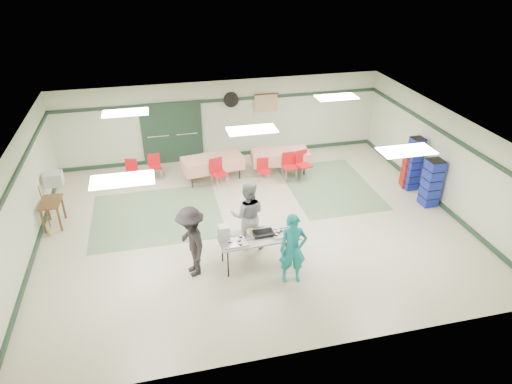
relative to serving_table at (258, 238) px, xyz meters
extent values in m
plane|color=#C3B69D|center=(0.25, 1.72, -0.72)|extent=(11.00, 11.00, 0.00)
plane|color=white|center=(0.25, 1.72, 1.98)|extent=(11.00, 11.00, 0.00)
plane|color=beige|center=(0.25, 6.22, 0.63)|extent=(11.00, 0.00, 11.00)
plane|color=beige|center=(0.25, -2.78, 0.63)|extent=(11.00, 0.00, 11.00)
plane|color=beige|center=(-5.25, 1.72, 0.63)|extent=(0.00, 9.00, 9.00)
plane|color=beige|center=(5.75, 1.72, 0.63)|extent=(0.00, 9.00, 9.00)
cube|color=#1C3424|center=(0.25, 6.19, 1.33)|extent=(11.00, 0.06, 0.10)
cube|color=#1C3424|center=(0.25, 6.19, -0.66)|extent=(11.00, 0.06, 0.12)
cube|color=#1C3424|center=(-5.22, 1.72, 1.33)|extent=(0.06, 9.00, 0.10)
cube|color=#1C3424|center=(-5.22, 1.72, -0.66)|extent=(0.06, 9.00, 0.12)
cube|color=#1C3424|center=(5.72, 1.72, 1.33)|extent=(0.06, 9.00, 0.10)
cube|color=#1C3424|center=(5.72, 1.72, -0.66)|extent=(0.06, 9.00, 0.12)
cube|color=gray|center=(-2.25, 2.72, -0.71)|extent=(3.50, 3.00, 0.01)
cube|color=gray|center=(3.05, 3.22, -0.71)|extent=(2.50, 3.50, 0.01)
cube|color=gray|center=(-1.95, 6.16, 0.33)|extent=(0.90, 0.06, 2.10)
cube|color=gray|center=(-1.00, 6.16, 0.33)|extent=(0.90, 0.06, 2.10)
cube|color=#1C3424|center=(-1.48, 6.14, 0.33)|extent=(2.00, 0.03, 2.15)
cylinder|color=black|center=(0.55, 6.16, 1.33)|extent=(0.50, 0.10, 0.50)
cube|color=tan|center=(1.75, 6.16, 1.13)|extent=(0.80, 0.02, 0.60)
cube|color=#ABABA6|center=(0.00, 0.00, 0.02)|extent=(1.88, 0.84, 0.04)
cylinder|color=black|center=(-0.78, -0.34, -0.36)|extent=(0.04, 0.04, 0.72)
cylinder|color=black|center=(0.81, -0.26, -0.36)|extent=(0.04, 0.04, 0.72)
cylinder|color=black|center=(-0.81, 0.26, -0.36)|extent=(0.04, 0.04, 0.72)
cylinder|color=black|center=(0.78, 0.34, -0.36)|extent=(0.04, 0.04, 0.72)
cube|color=silver|center=(0.57, -0.04, 0.06)|extent=(0.55, 0.43, 0.02)
cube|color=silver|center=(-0.03, 0.11, 0.06)|extent=(0.59, 0.46, 0.02)
cube|color=silver|center=(-0.59, -0.12, 0.06)|extent=(0.63, 0.49, 0.02)
cube|color=black|center=(0.12, 0.03, 0.08)|extent=(0.50, 0.33, 0.08)
cube|color=white|center=(-0.78, 0.09, 0.21)|extent=(0.26, 0.24, 0.34)
imported|color=teal|center=(0.59, -0.75, 0.12)|extent=(0.66, 0.48, 1.67)
imported|color=gray|center=(-0.08, 0.76, 0.16)|extent=(0.98, 0.83, 1.76)
imported|color=black|center=(-1.53, -0.01, 0.14)|extent=(0.85, 1.21, 1.71)
cube|color=red|center=(1.82, 4.56, 0.02)|extent=(1.87, 0.95, 0.05)
cube|color=red|center=(1.82, 4.56, -0.17)|extent=(1.87, 0.97, 0.40)
cylinder|color=black|center=(1.05, 4.33, -0.36)|extent=(0.04, 0.04, 0.72)
cylinder|color=black|center=(2.54, 4.19, -0.36)|extent=(0.04, 0.04, 0.72)
cylinder|color=black|center=(1.10, 4.93, -0.36)|extent=(0.04, 0.04, 0.72)
cylinder|color=black|center=(2.60, 4.79, -0.36)|extent=(0.04, 0.04, 0.72)
cube|color=red|center=(-0.38, 4.56, 0.02)|extent=(1.98, 1.10, 0.05)
cube|color=red|center=(-0.38, 4.56, -0.17)|extent=(1.98, 1.12, 0.40)
cylinder|color=black|center=(-1.10, 4.13, -0.36)|extent=(0.04, 0.04, 0.72)
cylinder|color=black|center=(0.44, 4.38, -0.36)|extent=(0.04, 0.04, 0.72)
cylinder|color=black|center=(-1.20, 4.75, -0.36)|extent=(0.04, 0.04, 0.72)
cylinder|color=black|center=(0.34, 4.99, -0.36)|extent=(0.04, 0.04, 0.72)
cube|color=red|center=(1.96, 3.91, -0.26)|extent=(0.42, 0.42, 0.04)
cube|color=red|center=(1.96, 4.10, -0.03)|extent=(0.42, 0.04, 0.42)
cylinder|color=silver|center=(1.79, 3.75, -0.50)|extent=(0.02, 0.02, 0.44)
cylinder|color=silver|center=(2.13, 3.75, -0.50)|extent=(0.02, 0.02, 0.44)
cylinder|color=silver|center=(1.79, 4.08, -0.50)|extent=(0.02, 0.02, 0.44)
cylinder|color=silver|center=(2.13, 4.08, -0.50)|extent=(0.02, 0.02, 0.44)
cube|color=red|center=(1.13, 3.91, -0.32)|extent=(0.37, 0.37, 0.04)
cube|color=red|center=(1.12, 4.08, -0.11)|extent=(0.36, 0.05, 0.36)
cylinder|color=silver|center=(0.98, 3.76, -0.52)|extent=(0.02, 0.02, 0.38)
cylinder|color=silver|center=(1.27, 3.77, -0.52)|extent=(0.02, 0.02, 0.38)
cylinder|color=silver|center=(0.98, 4.06, -0.52)|extent=(0.02, 0.02, 0.38)
cylinder|color=silver|center=(1.27, 4.06, -0.52)|extent=(0.02, 0.02, 0.38)
cube|color=red|center=(2.43, 3.91, -0.24)|extent=(0.52, 0.52, 0.04)
cube|color=red|center=(2.38, 4.10, -0.01)|extent=(0.42, 0.15, 0.43)
cylinder|color=silver|center=(2.31, 3.70, -0.49)|extent=(0.02, 0.02, 0.45)
cylinder|color=silver|center=(2.64, 3.79, -0.49)|extent=(0.02, 0.02, 0.45)
cylinder|color=silver|center=(2.22, 4.04, -0.49)|extent=(0.02, 0.02, 0.45)
cylinder|color=silver|center=(2.55, 4.12, -0.49)|extent=(0.02, 0.02, 0.45)
cube|color=red|center=(-0.28, 3.91, -0.24)|extent=(0.56, 0.56, 0.04)
cube|color=red|center=(-0.35, 4.10, 0.00)|extent=(0.42, 0.19, 0.44)
cylinder|color=silver|center=(-0.38, 3.69, -0.49)|extent=(0.02, 0.02, 0.46)
cylinder|color=silver|center=(-0.06, 3.81, -0.49)|extent=(0.02, 0.02, 0.46)
cylinder|color=silver|center=(-0.50, 4.02, -0.49)|extent=(0.02, 0.02, 0.46)
cylinder|color=silver|center=(-0.18, 4.14, -0.49)|extent=(0.02, 0.02, 0.46)
cube|color=red|center=(-2.15, 4.96, -0.30)|extent=(0.42, 0.42, 0.04)
cube|color=red|center=(-2.17, 5.13, -0.09)|extent=(0.38, 0.09, 0.38)
cylinder|color=silver|center=(-2.29, 4.79, -0.52)|extent=(0.02, 0.02, 0.40)
cylinder|color=silver|center=(-1.98, 4.83, -0.52)|extent=(0.02, 0.02, 0.40)
cylinder|color=silver|center=(-2.32, 5.10, -0.52)|extent=(0.02, 0.02, 0.40)
cylinder|color=silver|center=(-2.02, 5.13, -0.52)|extent=(0.02, 0.02, 0.40)
cube|color=red|center=(-2.91, 4.76, -0.30)|extent=(0.46, 0.46, 0.04)
cube|color=red|center=(-2.87, 4.92, -0.10)|extent=(0.37, 0.14, 0.37)
cylinder|color=silver|center=(-3.10, 4.66, -0.52)|extent=(0.02, 0.02, 0.39)
cylinder|color=silver|center=(-2.81, 4.58, -0.52)|extent=(0.02, 0.02, 0.39)
cylinder|color=silver|center=(-3.02, 4.95, -0.52)|extent=(0.02, 0.02, 0.39)
cylinder|color=silver|center=(-2.73, 4.86, -0.52)|extent=(0.02, 0.02, 0.39)
cube|color=#1A30A0|center=(5.40, 2.54, 0.12)|extent=(0.38, 0.38, 1.67)
cube|color=maroon|center=(5.40, 2.69, -0.19)|extent=(0.49, 0.49, 1.05)
cube|color=#1A30A0|center=(5.40, 1.53, -0.01)|extent=(0.44, 0.44, 1.41)
cube|color=brown|center=(-4.90, 2.83, 0.00)|extent=(0.53, 0.80, 0.05)
cube|color=brown|center=(-5.11, 2.52, -0.37)|extent=(0.05, 0.05, 0.70)
cube|color=brown|center=(-4.71, 2.51, -0.37)|extent=(0.05, 0.05, 0.70)
cube|color=brown|center=(-5.10, 3.16, -0.37)|extent=(0.05, 0.05, 0.70)
cube|color=brown|center=(-4.69, 3.15, -0.37)|extent=(0.05, 0.05, 0.70)
cube|color=#ABAAA6|center=(-4.90, 3.78, 0.21)|extent=(0.46, 0.41, 0.36)
cylinder|color=brown|center=(-4.98, 2.50, 0.01)|extent=(0.08, 0.23, 1.39)
camera|label=1|loc=(-2.05, -8.40, 5.97)|focal=32.00mm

